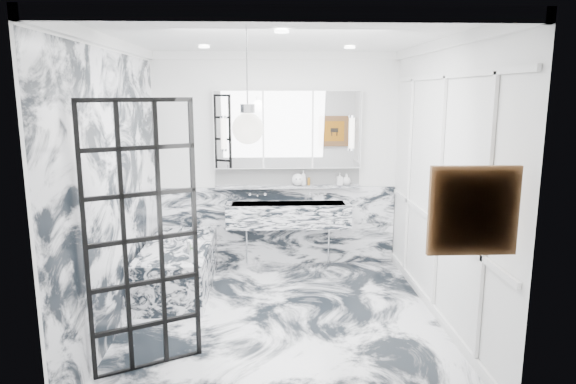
{
  "coord_description": "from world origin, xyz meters",
  "views": [
    {
      "loc": [
        -0.14,
        -4.93,
        2.3
      ],
      "look_at": [
        0.1,
        0.5,
        1.24
      ],
      "focal_mm": 32.0,
      "sensor_mm": 36.0,
      "label": 1
    }
  ],
  "objects_px": {
    "mirror_cabinet": "(288,130)",
    "trough_sink": "(288,215)",
    "crittall_door": "(143,239)",
    "bathtub": "(179,266)"
  },
  "relations": [
    {
      "from": "crittall_door",
      "to": "mirror_cabinet",
      "type": "xyz_separation_m",
      "value": [
        1.29,
        2.58,
        0.7
      ]
    },
    {
      "from": "crittall_door",
      "to": "bathtub",
      "type": "bearing_deg",
      "value": 65.03
    },
    {
      "from": "crittall_door",
      "to": "bathtub",
      "type": "relative_size",
      "value": 1.36
    },
    {
      "from": "trough_sink",
      "to": "mirror_cabinet",
      "type": "height_order",
      "value": "mirror_cabinet"
    },
    {
      "from": "trough_sink",
      "to": "crittall_door",
      "type": "bearing_deg",
      "value": -118.22
    },
    {
      "from": "crittall_door",
      "to": "trough_sink",
      "type": "distance_m",
      "value": 2.77
    },
    {
      "from": "crittall_door",
      "to": "trough_sink",
      "type": "xyz_separation_m",
      "value": [
        1.29,
        2.41,
        -0.39
      ]
    },
    {
      "from": "mirror_cabinet",
      "to": "trough_sink",
      "type": "bearing_deg",
      "value": -90.0
    },
    {
      "from": "bathtub",
      "to": "crittall_door",
      "type": "bearing_deg",
      "value": -89.0
    },
    {
      "from": "crittall_door",
      "to": "bathtub",
      "type": "xyz_separation_m",
      "value": [
        -0.03,
        1.75,
        -0.84
      ]
    }
  ]
}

